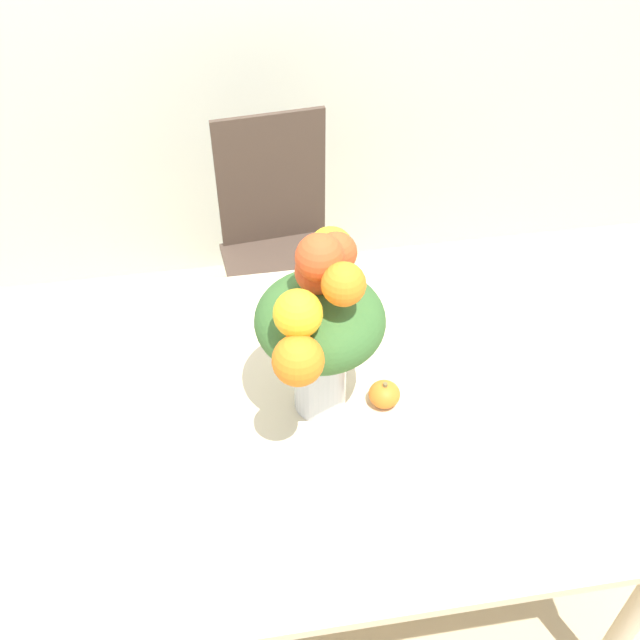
% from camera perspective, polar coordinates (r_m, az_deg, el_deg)
% --- Properties ---
extents(ground_plane, '(12.00, 12.00, 0.00)m').
position_cam_1_polar(ground_plane, '(2.57, -0.09, -17.33)').
color(ground_plane, tan).
extents(dining_table, '(1.59, 1.12, 0.74)m').
position_cam_1_polar(dining_table, '(2.00, -0.11, -8.25)').
color(dining_table, beige).
rests_on(dining_table, ground_plane).
extents(flower_vase, '(0.31, 0.45, 0.54)m').
position_cam_1_polar(flower_vase, '(1.74, -0.01, -0.20)').
color(flower_vase, silver).
rests_on(flower_vase, dining_table).
extents(pumpkin, '(0.08, 0.08, 0.07)m').
position_cam_1_polar(pumpkin, '(1.94, 4.93, -5.65)').
color(pumpkin, orange).
rests_on(pumpkin, dining_table).
extents(dining_chair_near_window, '(0.46, 0.46, 0.99)m').
position_cam_1_polar(dining_chair_near_window, '(2.79, -3.08, 5.48)').
color(dining_chair_near_window, '#47382D').
rests_on(dining_chair_near_window, ground_plane).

